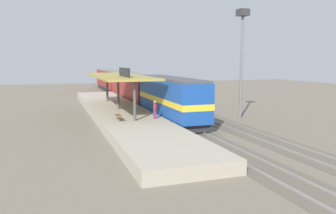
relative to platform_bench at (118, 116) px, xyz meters
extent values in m
plane|color=#706656|center=(8.00, 7.40, -1.34)|extent=(120.00, 120.00, 0.00)
cube|color=#5F5649|center=(6.00, 7.40, -1.32)|extent=(3.20, 110.00, 0.04)
cube|color=gray|center=(5.28, 7.40, -1.26)|extent=(0.10, 110.00, 0.16)
cube|color=gray|center=(6.72, 7.40, -1.26)|extent=(0.10, 110.00, 0.16)
cube|color=#5F5649|center=(10.60, 7.40, -1.32)|extent=(3.20, 110.00, 0.04)
cube|color=gray|center=(9.88, 7.40, -1.26)|extent=(0.10, 110.00, 0.16)
cube|color=gray|center=(11.32, 7.40, -1.26)|extent=(0.10, 110.00, 0.16)
cube|color=#A89E89|center=(1.40, 7.40, -0.89)|extent=(6.00, 44.00, 0.90)
cylinder|color=#47474C|center=(1.40, -0.60, 1.36)|extent=(0.28, 0.28, 3.60)
cylinder|color=#47474C|center=(1.40, 7.40, 1.36)|extent=(0.28, 0.28, 3.60)
cylinder|color=#47474C|center=(1.40, 15.40, 1.36)|extent=(0.28, 0.28, 3.60)
cube|color=#A38E3D|center=(1.40, 7.40, 3.26)|extent=(5.20, 18.00, 0.20)
cube|color=black|center=(1.40, 3.80, 3.81)|extent=(0.12, 4.80, 0.90)
cylinder|color=#333338|center=(0.00, -0.65, -0.23)|extent=(0.07, 0.07, 0.42)
cylinder|color=#333338|center=(0.00, 0.65, -0.23)|extent=(0.07, 0.07, 0.42)
cube|color=brown|center=(0.00, 0.00, 0.02)|extent=(0.44, 1.70, 0.08)
cube|color=#28282D|center=(6.00, 2.72, -0.83)|extent=(2.60, 13.60, 0.70)
cube|color=#19479E|center=(6.00, 2.72, 1.27)|extent=(2.90, 14.40, 3.50)
cube|color=#47474C|center=(6.00, 2.72, 3.14)|extent=(2.78, 14.11, 0.24)
cube|color=yellow|center=(6.00, 2.72, 1.00)|extent=(2.93, 14.43, 0.56)
cube|color=#28282D|center=(6.00, 20.72, -0.83)|extent=(2.60, 19.20, 0.70)
cube|color=maroon|center=(6.00, 20.72, 1.17)|extent=(2.90, 20.00, 3.30)
cube|color=slate|center=(6.00, 20.72, 2.94)|extent=(2.78, 19.60, 0.24)
cube|color=#28282D|center=(6.00, 41.52, -0.83)|extent=(2.60, 19.20, 0.70)
cube|color=maroon|center=(6.00, 41.52, 1.17)|extent=(2.90, 20.00, 3.30)
cube|color=slate|center=(6.00, 41.52, 2.94)|extent=(2.78, 19.60, 0.24)
cylinder|color=slate|center=(13.80, 1.92, 4.16)|extent=(0.28, 0.28, 11.00)
cube|color=#333338|center=(13.80, 1.92, 10.01)|extent=(1.10, 1.10, 0.70)
cylinder|color=#663375|center=(3.35, -0.15, -0.02)|extent=(0.16, 0.16, 0.84)
cylinder|color=#663375|center=(3.53, -0.15, -0.02)|extent=(0.16, 0.16, 0.84)
cylinder|color=maroon|center=(3.44, -0.15, 0.72)|extent=(0.34, 0.34, 0.64)
sphere|color=tan|center=(3.44, -0.15, 1.15)|extent=(0.23, 0.23, 0.23)
camera|label=1|loc=(-5.59, -30.31, 4.98)|focal=36.27mm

